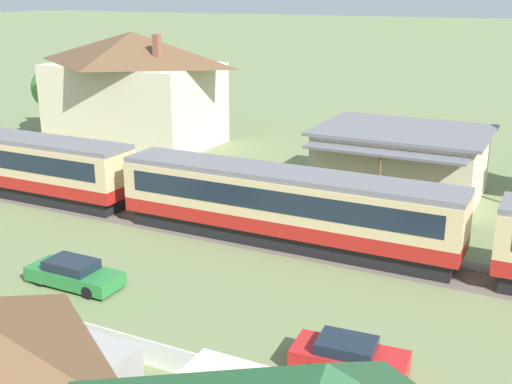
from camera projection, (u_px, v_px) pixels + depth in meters
name	position (u px, v px, depth m)	size (l,w,h in m)	color
ground_plane	(231.00, 234.00, 36.52)	(600.00, 600.00, 0.00)	#707F51
passenger_train	(289.00, 204.00, 34.59)	(60.32, 3.15, 4.09)	#AD1E19
railway_track	(246.00, 235.00, 36.40)	(124.56, 3.60, 0.04)	#665B51
station_building	(401.00, 162.00, 42.91)	(11.09, 9.66, 4.56)	beige
station_house_brown_roof	(135.00, 87.00, 56.57)	(14.99, 10.00, 9.86)	beige
picket_fence_front	(20.00, 315.00, 26.41)	(44.72, 0.06, 1.05)	white
parked_car_green	(74.00, 274.00, 30.07)	(4.69, 1.79, 1.27)	#287A38
parked_car_red	(349.00, 357.00, 23.21)	(4.29, 2.06, 1.31)	red
yard_tree_0	(55.00, 88.00, 60.00)	(4.33, 4.33, 6.65)	brown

